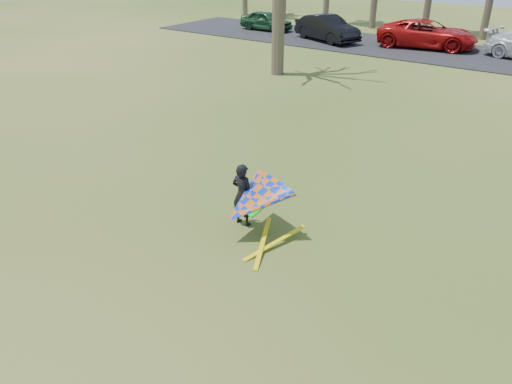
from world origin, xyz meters
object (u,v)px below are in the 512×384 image
Objects in this scene: kite_flyer at (251,201)px; car_2 at (427,34)px; car_1 at (327,28)px; car_0 at (266,21)px.

car_2 is at bearing 99.50° from kite_flyer.
kite_flyer is (10.06, -22.17, -0.02)m from car_1.
kite_flyer is at bearing -145.47° from car_0.
car_0 is 11.69m from car_2.
car_0 is 0.81× the size of car_1.
kite_flyer reaches higher than car_0.
car_0 is 28.06m from kite_flyer.
car_0 is 1.66× the size of kite_flyer.
kite_flyer is at bearing 179.87° from car_2.
kite_flyer is at bearing -133.53° from car_1.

